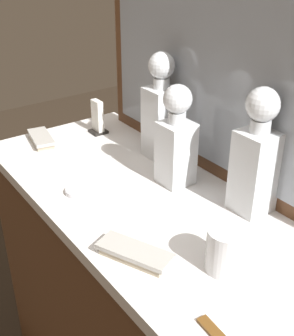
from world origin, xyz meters
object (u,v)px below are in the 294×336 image
crystal_tumbler_right (226,252)px  silver_brush_right (135,254)px  silver_brush_far_left (41,139)px  porcelain_dish (78,191)px  crystal_decanter_right (176,145)px  napkin_holder (98,119)px  crystal_decanter_far_left (255,164)px  crystal_decanter_front (161,116)px

crystal_tumbler_right → silver_brush_right: (-0.13, -0.13, -0.03)m
silver_brush_far_left → porcelain_dish: bearing=-8.5°
crystal_decanter_right → silver_brush_far_left: (-0.43, -0.19, -0.09)m
crystal_decanter_right → porcelain_dish: (-0.10, -0.24, -0.10)m
porcelain_dish → napkin_holder: napkin_holder is taller
silver_brush_right → porcelain_dish: (-0.29, 0.03, -0.01)m
crystal_decanter_far_left → crystal_tumbler_right: size_ratio=3.29×
crystal_decanter_right → porcelain_dish: size_ratio=4.26×
silver_brush_far_left → crystal_tumbler_right: bearing=3.9°
silver_brush_right → porcelain_dish: silver_brush_right is taller
crystal_decanter_far_left → porcelain_dish: bearing=-135.2°
crystal_tumbler_right → porcelain_dish: (-0.42, -0.10, -0.04)m
silver_brush_right → crystal_decanter_front: bearing=136.6°
silver_brush_right → porcelain_dish: size_ratio=2.69×
silver_brush_far_left → napkin_holder: bearing=78.7°
crystal_decanter_far_left → napkin_holder: crystal_decanter_far_left is taller
silver_brush_far_left → silver_brush_right: 0.63m
crystal_decanter_right → silver_brush_right: crystal_decanter_right is taller
crystal_tumbler_right → napkin_holder: (-0.72, 0.13, 0.00)m
crystal_decanter_front → silver_brush_far_left: crystal_decanter_front is taller
silver_brush_far_left → silver_brush_right: (0.63, -0.08, 0.00)m
silver_brush_right → porcelain_dish: 0.30m
crystal_decanter_far_left → crystal_decanter_front: size_ratio=0.99×
silver_brush_right → napkin_holder: (-0.59, 0.26, 0.03)m
crystal_decanter_right → crystal_decanter_front: crystal_decanter_front is taller
crystal_decanter_front → crystal_decanter_far_left: bearing=0.4°
crystal_decanter_right → silver_brush_far_left: bearing=-156.8°
crystal_decanter_front → silver_brush_right: size_ratio=1.81×
napkin_holder → crystal_decanter_far_left: bearing=6.5°
crystal_decanter_far_left → crystal_decanter_right: 0.21m
crystal_decanter_far_left → napkin_holder: (-0.60, -0.07, -0.07)m
crystal_decanter_right → napkin_holder: (-0.40, -0.00, -0.06)m
porcelain_dish → napkin_holder: bearing=142.0°
crystal_tumbler_right → crystal_decanter_front: bearing=157.2°
crystal_tumbler_right → napkin_holder: bearing=169.6°
crystal_decanter_right → crystal_tumbler_right: bearing=-22.6°
crystal_decanter_far_left → crystal_tumbler_right: (0.12, -0.20, -0.08)m
silver_brush_right → crystal_decanter_far_left: bearing=88.5°
crystal_decanter_front → silver_brush_right: bearing=-43.4°
crystal_decanter_far_left → crystal_decanter_front: 0.35m
crystal_decanter_right → crystal_decanter_front: (-0.15, 0.06, 0.02)m
crystal_decanter_front → silver_brush_right: (0.34, -0.32, -0.11)m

